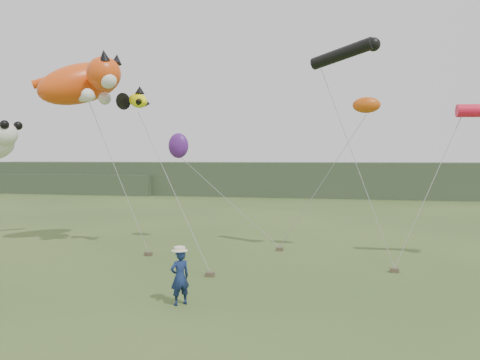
# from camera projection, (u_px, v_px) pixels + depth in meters

# --- Properties ---
(ground) EXTENTS (120.00, 120.00, 0.00)m
(ground) POSITION_uv_depth(u_px,v_px,m) (175.00, 303.00, 14.55)
(ground) COLOR #385123
(ground) RESTS_ON ground
(headland) EXTENTS (90.00, 13.00, 4.00)m
(headland) POSITION_uv_depth(u_px,v_px,m) (277.00, 179.00, 58.71)
(headland) COLOR #2D3D28
(headland) RESTS_ON ground
(festival_attendant) EXTENTS (0.73, 0.73, 1.71)m
(festival_attendant) POSITION_uv_depth(u_px,v_px,m) (180.00, 277.00, 14.32)
(festival_attendant) COLOR navy
(festival_attendant) RESTS_ON ground
(sandbag_anchors) EXTENTS (17.13, 6.79, 0.16)m
(sandbag_anchors) POSITION_uv_depth(u_px,v_px,m) (201.00, 262.00, 19.90)
(sandbag_anchors) COLOR brown
(sandbag_anchors) RESTS_ON ground
(cat_kite) EXTENTS (5.70, 4.68, 3.13)m
(cat_kite) POSITION_uv_depth(u_px,v_px,m) (85.00, 82.00, 23.04)
(cat_kite) COLOR #E74910
(cat_kite) RESTS_ON ground
(fish_kite) EXTENTS (2.31, 1.50, 1.15)m
(fish_kite) POSITION_uv_depth(u_px,v_px,m) (131.00, 101.00, 22.33)
(fish_kite) COLOR #FDF40D
(fish_kite) RESTS_ON ground
(tube_kites) EXTENTS (9.27, 1.98, 3.48)m
(tube_kites) POSITION_uv_depth(u_px,v_px,m) (419.00, 79.00, 19.97)
(tube_kites) COLOR black
(tube_kites) RESTS_ON ground
(misc_kites) EXTENTS (10.72, 2.21, 2.77)m
(misc_kites) POSITION_uv_depth(u_px,v_px,m) (243.00, 132.00, 23.38)
(misc_kites) COLOR #D1500F
(misc_kites) RESTS_ON ground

